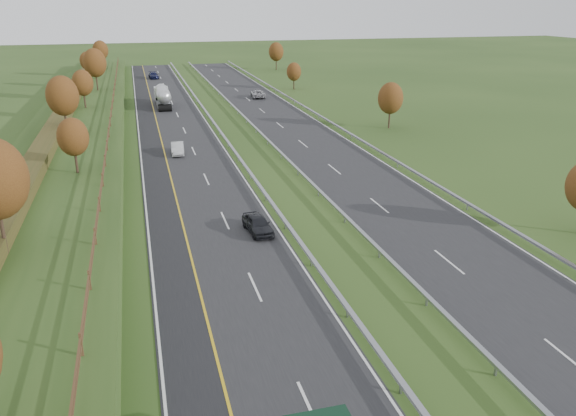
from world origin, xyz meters
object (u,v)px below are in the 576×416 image
at_px(car_dark_near, 258,224).
at_px(car_small_far, 153,75).
at_px(road_tanker, 163,96).
at_px(car_silver_mid, 178,148).
at_px(car_oncoming, 258,94).

xyz_separation_m(car_dark_near, car_small_far, (-3.77, 98.23, 0.01)).
bearing_deg(road_tanker, car_silver_mid, -90.51).
height_order(road_tanker, car_silver_mid, road_tanker).
bearing_deg(car_silver_mid, car_oncoming, 67.56).
relative_size(car_silver_mid, car_small_far, 0.84).
relative_size(car_dark_near, car_small_far, 0.84).
bearing_deg(car_oncoming, car_silver_mid, 70.15).
distance_m(car_dark_near, car_oncoming, 66.09).
bearing_deg(car_silver_mid, car_small_far, 92.69).
relative_size(road_tanker, car_oncoming, 2.13).
xyz_separation_m(car_silver_mid, car_small_far, (0.33, 71.94, 0.04)).
bearing_deg(car_dark_near, road_tanker, 87.75).
distance_m(road_tanker, car_dark_near, 59.98).
bearing_deg(car_oncoming, road_tanker, 20.35).
xyz_separation_m(car_dark_near, car_silver_mid, (-4.10, 26.28, -0.03)).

